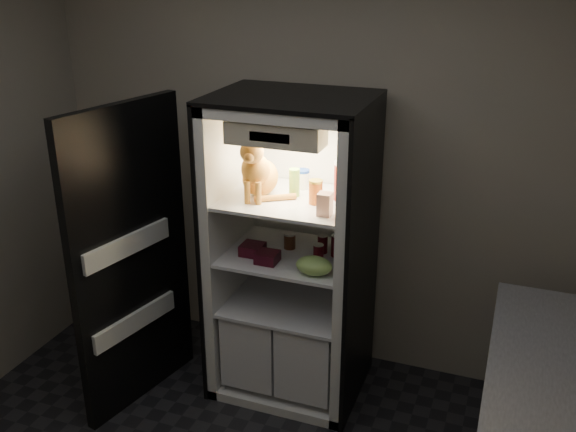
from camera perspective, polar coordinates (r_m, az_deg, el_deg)
name	(u,v)px	position (r m, az deg, el deg)	size (l,w,h in m)	color
room_shell	(167,230)	(2.45, -10.68, -1.22)	(3.60, 3.60, 3.60)	white
refrigerator	(293,271)	(3.93, 0.46, -4.88)	(0.90, 0.72, 1.88)	white
fridge_door	(131,262)	(3.87, -13.74, -3.97)	(0.25, 0.86, 1.85)	black
tabby_cat	(258,172)	(3.64, -2.68, 3.91)	(0.35, 0.39, 0.40)	#BA5F17
parmesan_shaker	(294,182)	(3.68, 0.57, 3.00)	(0.06, 0.06, 0.16)	green
mayo_tub	(303,179)	(3.82, 1.31, 3.32)	(0.08, 0.08, 0.12)	white
salsa_jar	(316,192)	(3.57, 2.47, 2.16)	(0.08, 0.08, 0.14)	maroon
pepper_jar	(346,181)	(3.63, 5.14, 3.15)	(0.13, 0.13, 0.23)	#992B14
cream_carton	(325,204)	(3.41, 3.29, 1.05)	(0.07, 0.07, 0.12)	silver
soda_can_a	(323,244)	(3.80, 3.09, -2.49)	(0.06, 0.06, 0.11)	black
soda_can_b	(337,245)	(3.76, 4.39, -2.63)	(0.07, 0.07, 0.13)	black
soda_can_c	(318,253)	(3.68, 2.72, -3.33)	(0.06, 0.06, 0.11)	black
condiment_jar	(290,241)	(3.86, 0.15, -2.20)	(0.07, 0.07, 0.10)	#502917
grape_bag	(314,266)	(3.55, 2.33, -4.43)	(0.21, 0.15, 0.10)	#9AC55C
berry_box_left	(252,249)	(3.79, -3.18, -2.96)	(0.13, 0.13, 0.06)	#4A0C1D
berry_box_right	(267,257)	(3.69, -1.84, -3.68)	(0.12, 0.12, 0.06)	#4A0C1D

